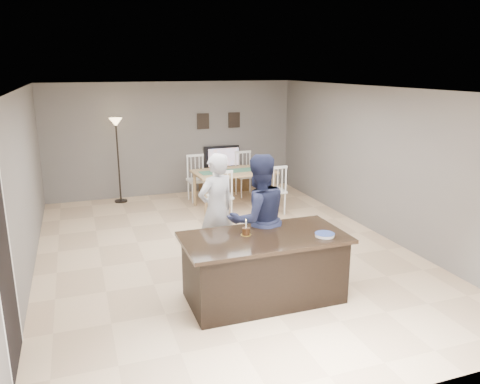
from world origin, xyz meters
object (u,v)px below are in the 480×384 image
object	(u,v)px
floor_lamp	(117,137)
plate_stack	(325,235)
kitchen_island	(264,267)
woman	(216,210)
birthday_cake	(246,231)
tv_console	(224,179)
man	(258,219)
dining_table	(234,177)
television	(223,157)

from	to	relation	value
floor_lamp	plate_stack	bearing A→B (deg)	-70.03
kitchen_island	plate_stack	bearing A→B (deg)	-20.34
woman	floor_lamp	distance (m)	4.29
birthday_cake	tv_console	bearing A→B (deg)	75.46
floor_lamp	man	bearing A→B (deg)	-73.29
tv_console	birthday_cake	bearing A→B (deg)	-104.54
kitchen_island	dining_table	bearing A→B (deg)	76.53
kitchen_island	television	size ratio (longest dim) A/B	2.35
kitchen_island	tv_console	size ratio (longest dim) A/B	1.79
tv_console	plate_stack	world-z (taller)	plate_stack
woman	man	xyz separation A→B (m)	(0.38, -0.80, 0.05)
tv_console	floor_lamp	bearing A→B (deg)	-177.40
tv_console	man	bearing A→B (deg)	-102.05
plate_stack	man	bearing A→B (deg)	126.47
man	birthday_cake	world-z (taller)	man
television	dining_table	bearing A→B (deg)	82.34
birthday_cake	man	bearing A→B (deg)	51.73
kitchen_island	birthday_cake	xyz separation A→B (m)	(-0.22, 0.11, 0.50)
floor_lamp	birthday_cake	bearing A→B (deg)	-78.06
kitchen_island	birthday_cake	world-z (taller)	birthday_cake
television	floor_lamp	bearing A→B (deg)	4.17
dining_table	plate_stack	bearing A→B (deg)	-95.71
woman	tv_console	bearing A→B (deg)	-127.66
man	dining_table	xyz separation A→B (m)	(0.88, 3.65, -0.26)
television	plate_stack	size ratio (longest dim) A/B	3.54
dining_table	woman	bearing A→B (deg)	-116.03
kitchen_island	birthday_cake	distance (m)	0.55
plate_stack	floor_lamp	distance (m)	6.12
woman	dining_table	world-z (taller)	woman
man	dining_table	world-z (taller)	man
man	floor_lamp	distance (m)	5.15
dining_table	floor_lamp	world-z (taller)	floor_lamp
tv_console	woman	distance (m)	4.50
woman	birthday_cake	distance (m)	1.24
television	plate_stack	xyz separation A→B (m)	(-0.46, -5.91, 0.06)
plate_stack	kitchen_island	bearing A→B (deg)	159.66
plate_stack	floor_lamp	xyz separation A→B (m)	(-2.08, 5.73, 0.58)
man	birthday_cake	bearing A→B (deg)	47.98
woman	dining_table	bearing A→B (deg)	-132.48
birthday_cake	dining_table	distance (m)	4.27
television	woman	bearing A→B (deg)	71.34
kitchen_island	woman	world-z (taller)	woman
dining_table	television	bearing A→B (deg)	80.08
floor_lamp	woman	bearing A→B (deg)	-75.06
tv_console	dining_table	world-z (taller)	dining_table
birthday_cake	plate_stack	xyz separation A→B (m)	(0.95, -0.39, -0.03)
birthday_cake	plate_stack	bearing A→B (deg)	-22.15
man	dining_table	size ratio (longest dim) A/B	0.93
tv_console	plate_stack	xyz separation A→B (m)	(-0.46, -5.84, 0.62)
television	floor_lamp	distance (m)	2.63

